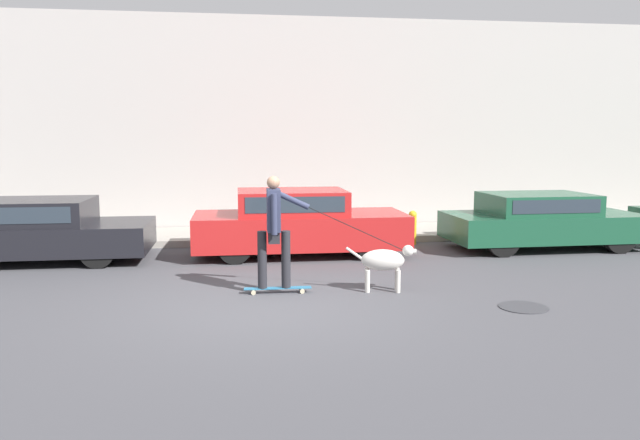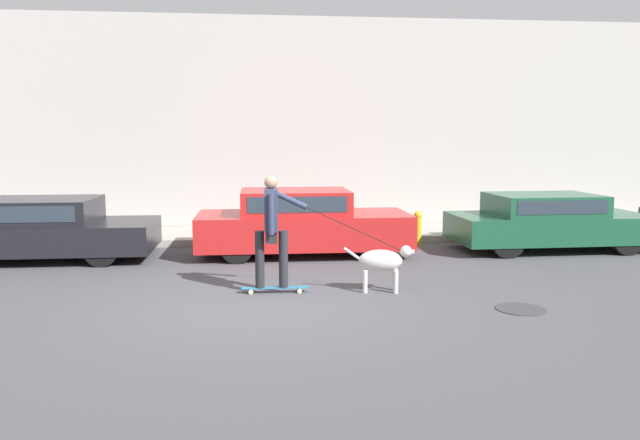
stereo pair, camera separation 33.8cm
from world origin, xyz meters
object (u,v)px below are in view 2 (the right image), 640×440
at_px(parked_car_0, 35,229).
at_px(dog, 382,261).
at_px(parked_car_2, 548,222).
at_px(parked_car_1, 301,223).
at_px(fire_hydrant, 418,227).
at_px(skateboarder, 272,227).

height_order(parked_car_0, dog, parked_car_0).
bearing_deg(parked_car_0, parked_car_2, -0.15).
bearing_deg(parked_car_1, fire_hydrant, 18.68).
distance_m(parked_car_1, parked_car_2, 5.13).
bearing_deg(dog, parked_car_0, 162.26).
xyz_separation_m(parked_car_0, dog, (6.07, -3.17, -0.12)).
distance_m(parked_car_0, skateboarder, 5.41).
xyz_separation_m(parked_car_0, skateboarder, (4.43, -3.07, 0.41)).
relative_size(parked_car_0, parked_car_1, 1.04).
distance_m(skateboarder, fire_hydrant, 5.15).
xyz_separation_m(parked_car_0, parked_car_2, (10.23, -0.00, -0.00)).
relative_size(dog, fire_hydrant, 1.43).
bearing_deg(fire_hydrant, dog, -111.89).
bearing_deg(parked_car_0, skateboarder, -34.90).
relative_size(parked_car_0, fire_hydrant, 5.87).
xyz_separation_m(parked_car_2, fire_hydrant, (-2.53, 0.86, -0.19)).
bearing_deg(parked_car_1, skateboarder, -101.87).
relative_size(parked_car_1, skateboarder, 1.69).
bearing_deg(skateboarder, dog, -2.01).
distance_m(parked_car_2, skateboarder, 6.57).
bearing_deg(parked_car_1, parked_car_2, 0.30).
distance_m(parked_car_0, dog, 6.85).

